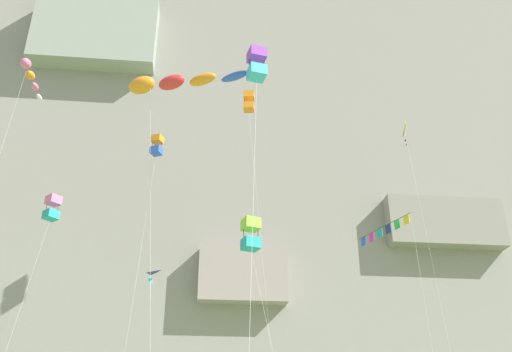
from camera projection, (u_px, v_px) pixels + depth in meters
name	position (u px, v px, depth m)	size (l,w,h in m)	color
cliff_face	(235.00, 159.00, 79.56)	(180.00, 31.10, 82.05)	gray
kite_box_upper_left	(52.00, 208.00, 47.02)	(2.60, 4.41, 23.16)	pink
kite_banner_far_right	(386.00, 238.00, 34.76)	(2.71, 4.75, 16.44)	black
kite_box_front_field	(249.00, 102.00, 51.09)	(2.96, 2.34, 33.30)	orange
kite_box_low_right	(257.00, 65.00, 27.84)	(1.40, 4.88, 21.80)	purple
kite_windsock_high_right	(169.00, 83.00, 29.86)	(6.55, 3.47, 22.09)	orange
kite_box_low_center	(157.00, 146.00, 54.53)	(1.79, 5.80, 31.48)	orange
kite_windsock_high_left	(30.00, 75.00, 47.47)	(1.15, 8.42, 33.01)	pink
kite_box_low_left	(251.00, 234.00, 38.56)	(3.23, 6.30, 18.30)	#8CCC33
kite_delta_near_cliff	(146.00, 285.00, 41.43)	(2.39, 3.67, 15.48)	navy
kite_diamond_mid_left	(407.00, 139.00, 51.51)	(0.60, 4.92, 31.63)	yellow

